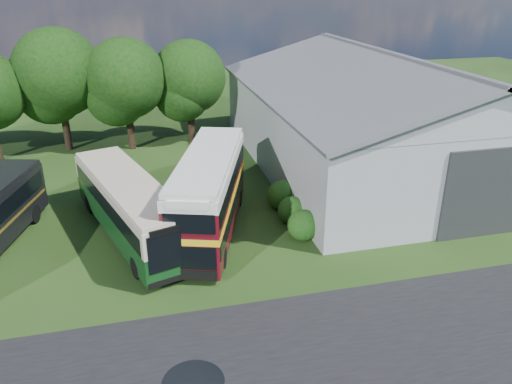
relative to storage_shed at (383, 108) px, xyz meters
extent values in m
plane|color=#193210|center=(-15.00, -15.98, -4.17)|extent=(120.00, 120.00, 0.00)
cube|color=black|center=(-12.00, -18.98, -4.17)|extent=(60.00, 8.00, 0.02)
cylinder|color=black|center=(-16.50, -18.98, -4.17)|extent=(2.20, 2.20, 0.01)
cube|color=gray|center=(0.00, 0.02, -1.42)|extent=(18.00, 24.00, 5.50)
cube|color=#2D3033|center=(0.00, -12.06, -1.67)|extent=(5.20, 0.18, 5.00)
cylinder|color=black|center=(-23.00, 8.82, -2.37)|extent=(0.56, 0.56, 3.60)
sphere|color=black|center=(-23.00, 8.82, 2.03)|extent=(6.80, 6.80, 6.80)
cylinder|color=black|center=(-18.00, 7.82, -2.51)|extent=(0.56, 0.56, 3.31)
sphere|color=black|center=(-18.00, 7.82, 1.54)|extent=(6.26, 6.26, 6.26)
cylinder|color=black|center=(-13.00, 8.62, -2.58)|extent=(0.56, 0.56, 3.17)
sphere|color=black|center=(-13.00, 8.62, 1.29)|extent=(5.98, 5.98, 5.98)
sphere|color=#194714|center=(-9.40, -9.98, -4.17)|extent=(1.70, 1.70, 1.70)
sphere|color=#194714|center=(-9.40, -7.98, -4.17)|extent=(1.60, 1.60, 1.60)
sphere|color=#194714|center=(-9.40, -5.98, -4.17)|extent=(1.80, 1.80, 1.80)
cube|color=#0E3514|center=(-18.28, -7.45, -2.38)|extent=(6.16, 12.06, 2.93)
cube|color=#4C0A12|center=(-14.12, -8.14, -1.76)|extent=(5.83, 10.77, 4.19)
camera|label=1|loc=(-17.58, -32.38, 8.84)|focal=35.00mm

